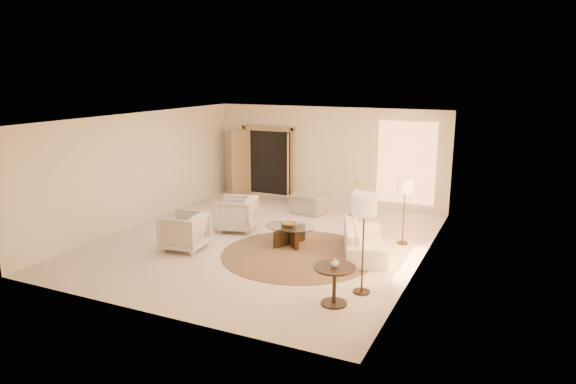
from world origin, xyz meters
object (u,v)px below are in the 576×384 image
at_px(bowl, 290,224).
at_px(end_vase, 335,263).
at_px(sofa, 364,240).
at_px(armchair_left, 236,212).
at_px(floor_lamp_near, 405,188).
at_px(armchair_right, 184,230).
at_px(side_table, 356,205).
at_px(coffee_table, 290,233).
at_px(end_table, 334,279).
at_px(side_vase, 356,192).
at_px(floor_lamp_far, 364,209).
at_px(accent_chair, 309,200).

bearing_deg(bowl, end_vase, -51.51).
height_order(sofa, armchair_left, armchair_left).
bearing_deg(floor_lamp_near, armchair_right, -150.70).
xyz_separation_m(armchair_left, side_table, (2.25, 2.41, -0.13)).
relative_size(coffee_table, end_table, 1.96).
distance_m(coffee_table, side_vase, 2.94).
height_order(floor_lamp_near, bowl, floor_lamp_near).
xyz_separation_m(sofa, end_vase, (0.27, -2.60, 0.43)).
height_order(floor_lamp_near, floor_lamp_far, floor_lamp_far).
bearing_deg(floor_lamp_far, side_table, 108.94).
bearing_deg(end_vase, bowl, 128.49).
height_order(side_table, bowl, side_table).
height_order(armchair_left, coffee_table, armchair_left).
bearing_deg(armchair_right, end_table, 65.84).
distance_m(armchair_right, end_table, 4.08).
height_order(floor_lamp_near, end_vase, floor_lamp_near).
relative_size(coffee_table, side_table, 2.56).
xyz_separation_m(armchair_left, end_vase, (3.57, -2.87, 0.28)).
relative_size(armchair_right, accent_chair, 1.03).
xyz_separation_m(side_table, side_vase, (-0.00, -0.00, 0.35)).
bearing_deg(sofa, armchair_left, 65.03).
xyz_separation_m(bowl, side_vase, (0.62, 2.85, 0.20)).
bearing_deg(end_table, end_vase, 0.00).
distance_m(accent_chair, side_vase, 1.29).
distance_m(armchair_left, coffee_table, 1.70).
distance_m(armchair_left, armchair_right, 1.69).
relative_size(coffee_table, floor_lamp_far, 0.77).
bearing_deg(side_vase, floor_lamp_far, -71.06).
relative_size(sofa, accent_chair, 2.43).
relative_size(sofa, side_table, 3.86).
height_order(side_table, floor_lamp_near, floor_lamp_near).
bearing_deg(end_vase, armchair_right, 162.71).
bearing_deg(floor_lamp_near, sofa, -121.57).
distance_m(accent_chair, bowl, 2.64).
distance_m(coffee_table, floor_lamp_near, 2.73).
xyz_separation_m(sofa, side_table, (-1.04, 2.68, 0.02)).
bearing_deg(coffee_table, side_vase, 77.72).
bearing_deg(armchair_left, floor_lamp_near, 85.35).
height_order(armchair_right, floor_lamp_near, floor_lamp_near).
height_order(armchair_left, end_table, armchair_left).
distance_m(side_table, floor_lamp_far, 5.05).
distance_m(end_table, side_vase, 5.45).
bearing_deg(coffee_table, floor_lamp_far, -39.04).
distance_m(armchair_right, floor_lamp_far, 4.34).
relative_size(armchair_left, armchair_right, 1.03).
bearing_deg(armchair_right, sofa, 104.14).
distance_m(bowl, side_vase, 2.92).
distance_m(sofa, bowl, 1.68).
bearing_deg(end_table, floor_lamp_far, 66.40).
bearing_deg(coffee_table, armchair_right, -147.97).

